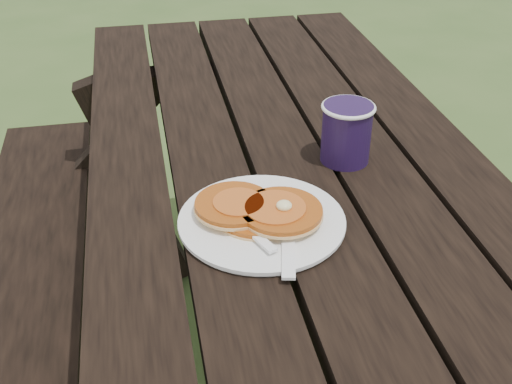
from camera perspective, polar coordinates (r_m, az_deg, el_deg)
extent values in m
cube|color=black|center=(1.20, 3.36, 1.17)|extent=(0.75, 1.80, 0.04)
cube|color=black|center=(1.39, -20.44, -11.88)|extent=(0.25, 1.80, 0.04)
cylinder|color=white|center=(1.04, 0.51, -2.65)|extent=(0.34, 0.34, 0.01)
cylinder|color=#AE5013|center=(1.04, 0.07, -2.01)|extent=(0.13, 0.13, 0.01)
cylinder|color=#AE5013|center=(1.04, -2.00, -1.13)|extent=(0.13, 0.13, 0.01)
cylinder|color=#AE5013|center=(1.03, 2.28, -1.74)|extent=(0.13, 0.13, 0.01)
cylinder|color=#A54B17|center=(1.02, 1.73, -1.34)|extent=(0.10, 0.10, 0.00)
ellipsoid|color=#F4E59E|center=(1.02, 2.52, -1.21)|extent=(0.03, 0.03, 0.02)
cube|color=white|center=(0.99, 2.89, -4.34)|extent=(0.06, 0.18, 0.00)
cylinder|color=#1F1035|center=(1.21, 8.04, 5.20)|extent=(0.09, 0.09, 0.11)
torus|color=white|center=(1.18, 8.23, 7.47)|extent=(0.10, 0.10, 0.01)
cylinder|color=black|center=(1.18, 8.23, 7.39)|extent=(0.08, 0.08, 0.01)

